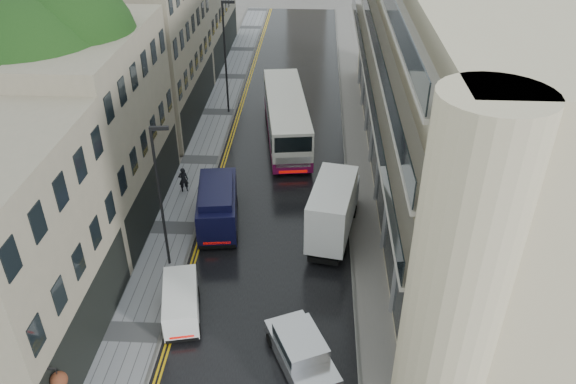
# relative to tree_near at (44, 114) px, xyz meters

# --- Properties ---
(road) EXTENTS (9.00, 85.00, 0.02)m
(road) POSITION_rel_tree_near_xyz_m (12.50, 7.50, -6.94)
(road) COLOR black
(road) RESTS_ON ground
(left_sidewalk) EXTENTS (2.70, 85.00, 0.12)m
(left_sidewalk) POSITION_rel_tree_near_xyz_m (6.65, 7.50, -6.89)
(left_sidewalk) COLOR gray
(left_sidewalk) RESTS_ON ground
(right_sidewalk) EXTENTS (1.80, 85.00, 0.12)m
(right_sidewalk) POSITION_rel_tree_near_xyz_m (17.90, 7.50, -6.89)
(right_sidewalk) COLOR slate
(right_sidewalk) RESTS_ON ground
(old_shop_row) EXTENTS (4.50, 56.00, 12.00)m
(old_shop_row) POSITION_rel_tree_near_xyz_m (3.05, 10.00, -0.95)
(old_shop_row) COLOR gray
(old_shop_row) RESTS_ON ground
(modern_block) EXTENTS (8.00, 40.00, 14.00)m
(modern_block) POSITION_rel_tree_near_xyz_m (22.80, 6.00, 0.05)
(modern_block) COLOR beige
(modern_block) RESTS_ON ground
(tree_near) EXTENTS (10.56, 10.56, 13.89)m
(tree_near) POSITION_rel_tree_near_xyz_m (0.00, 0.00, 0.00)
(tree_near) COLOR black
(tree_near) RESTS_ON ground
(tree_far) EXTENTS (9.24, 9.24, 12.46)m
(tree_far) POSITION_rel_tree_near_xyz_m (0.30, 13.00, -0.72)
(tree_far) COLOR black
(tree_far) RESTS_ON ground
(cream_bus) EXTENTS (4.38, 12.45, 3.32)m
(cream_bus) POSITION_rel_tree_near_xyz_m (11.77, 7.99, -5.26)
(cream_bus) COLOR silver
(cream_bus) RESTS_ON road
(white_lorry) EXTENTS (3.35, 7.28, 3.68)m
(white_lorry) POSITION_rel_tree_near_xyz_m (14.75, -2.22, -5.08)
(white_lorry) COLOR white
(white_lorry) RESTS_ON road
(silver_hatchback) EXTENTS (3.54, 4.77, 1.64)m
(silver_hatchback) POSITION_rel_tree_near_xyz_m (14.32, -12.23, -6.11)
(silver_hatchback) COLOR #A9A9AE
(silver_hatchback) RESTS_ON road
(white_van) EXTENTS (2.33, 3.96, 1.68)m
(white_van) POSITION_rel_tree_near_xyz_m (8.20, -9.25, -6.09)
(white_van) COLOR white
(white_van) RESTS_ON road
(navy_van) EXTENTS (2.86, 5.69, 2.78)m
(navy_van) POSITION_rel_tree_near_xyz_m (8.44, -2.09, -5.53)
(navy_van) COLOR black
(navy_van) RESTS_ON road
(pedestrian) EXTENTS (0.72, 0.59, 1.72)m
(pedestrian) POSITION_rel_tree_near_xyz_m (6.40, 3.27, -5.97)
(pedestrian) COLOR black
(pedestrian) RESTS_ON left_sidewalk
(lamp_post_near) EXTENTS (0.93, 0.31, 8.13)m
(lamp_post_near) POSITION_rel_tree_near_xyz_m (7.11, -4.03, -2.76)
(lamp_post_near) COLOR black
(lamp_post_near) RESTS_ON left_sidewalk
(lamp_post_far) EXTENTS (1.03, 0.27, 9.09)m
(lamp_post_far) POSITION_rel_tree_near_xyz_m (7.48, 15.88, -2.28)
(lamp_post_far) COLOR black
(lamp_post_far) RESTS_ON left_sidewalk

